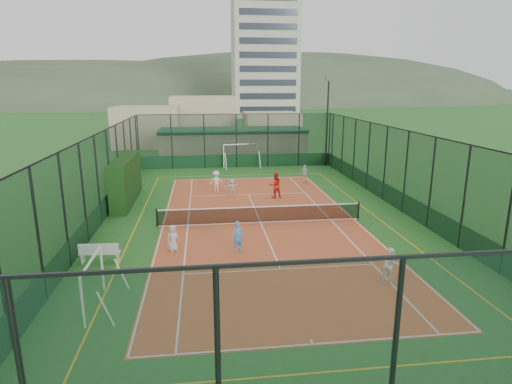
{
  "coord_description": "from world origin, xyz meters",
  "views": [
    {
      "loc": [
        -3.13,
        -23.04,
        7.69
      ],
      "look_at": [
        0.04,
        2.41,
        1.2
      ],
      "focal_mm": 30.0,
      "sensor_mm": 36.0,
      "label": 1
    }
  ],
  "objects_px": {
    "child_far_back": "(232,187)",
    "child_near_mid": "(238,237)",
    "floodlight_ne": "(327,123)",
    "apartment_tower": "(265,52)",
    "clubhouse": "(233,144)",
    "futsal_goal_far": "(241,156)",
    "white_bench": "(100,252)",
    "coach": "(275,185)",
    "child_far_left": "(216,181)",
    "child_near_left": "(173,238)",
    "child_near_right": "(391,266)",
    "futsal_goal_near": "(93,284)",
    "child_far_right": "(305,174)"
  },
  "relations": [
    {
      "from": "white_bench",
      "to": "child_far_left",
      "type": "height_order",
      "value": "child_far_left"
    },
    {
      "from": "clubhouse",
      "to": "futsal_goal_far",
      "type": "bearing_deg",
      "value": -85.76
    },
    {
      "from": "child_far_right",
      "to": "child_near_mid",
      "type": "bearing_deg",
      "value": 75.08
    },
    {
      "from": "apartment_tower",
      "to": "child_near_mid",
      "type": "relative_size",
      "value": 20.31
    },
    {
      "from": "child_far_right",
      "to": "child_far_back",
      "type": "bearing_deg",
      "value": 38.46
    },
    {
      "from": "white_bench",
      "to": "child_far_right",
      "type": "xyz_separation_m",
      "value": [
        12.66,
        14.28,
        0.25
      ]
    },
    {
      "from": "white_bench",
      "to": "child_far_back",
      "type": "distance_m",
      "value": 12.87
    },
    {
      "from": "futsal_goal_far",
      "to": "clubhouse",
      "type": "bearing_deg",
      "value": 84.63
    },
    {
      "from": "child_near_left",
      "to": "coach",
      "type": "xyz_separation_m",
      "value": [
        6.42,
        9.06,
        0.25
      ]
    },
    {
      "from": "apartment_tower",
      "to": "child_far_back",
      "type": "xyz_separation_m",
      "value": [
        -13.19,
        -75.66,
        -14.4
      ]
    },
    {
      "from": "futsal_goal_near",
      "to": "child_near_mid",
      "type": "relative_size",
      "value": 1.86
    },
    {
      "from": "apartment_tower",
      "to": "child_near_left",
      "type": "bearing_deg",
      "value": -101.01
    },
    {
      "from": "futsal_goal_near",
      "to": "child_far_left",
      "type": "xyz_separation_m",
      "value": [
        4.86,
        16.35,
        -0.1
      ]
    },
    {
      "from": "child_far_left",
      "to": "child_near_left",
      "type": "bearing_deg",
      "value": 79.99
    },
    {
      "from": "child_near_left",
      "to": "child_far_back",
      "type": "distance_m",
      "value": 10.66
    },
    {
      "from": "child_far_left",
      "to": "child_far_back",
      "type": "height_order",
      "value": "child_far_left"
    },
    {
      "from": "floodlight_ne",
      "to": "child_near_mid",
      "type": "xyz_separation_m",
      "value": [
        -10.22,
        -20.78,
        -3.38
      ]
    },
    {
      "from": "child_near_right",
      "to": "child_near_mid",
      "type": "bearing_deg",
      "value": 141.1
    },
    {
      "from": "clubhouse",
      "to": "child_near_left",
      "type": "relative_size",
      "value": 11.9
    },
    {
      "from": "white_bench",
      "to": "coach",
      "type": "distance_m",
      "value": 13.84
    },
    {
      "from": "child_far_back",
      "to": "child_near_mid",
      "type": "bearing_deg",
      "value": 62.69
    },
    {
      "from": "child_near_left",
      "to": "child_far_left",
      "type": "bearing_deg",
      "value": 45.32
    },
    {
      "from": "futsal_goal_near",
      "to": "apartment_tower",
      "type": "bearing_deg",
      "value": -10.95
    },
    {
      "from": "futsal_goal_far",
      "to": "child_far_back",
      "type": "xyz_separation_m",
      "value": [
        -1.57,
        -10.58,
        -0.49
      ]
    },
    {
      "from": "clubhouse",
      "to": "child_near_right",
      "type": "xyz_separation_m",
      "value": [
        4.06,
        -30.23,
        -0.83
      ]
    },
    {
      "from": "child_far_left",
      "to": "child_far_back",
      "type": "xyz_separation_m",
      "value": [
        1.06,
        -1.28,
        -0.18
      ]
    },
    {
      "from": "floodlight_ne",
      "to": "futsal_goal_near",
      "type": "height_order",
      "value": "floodlight_ne"
    },
    {
      "from": "child_near_mid",
      "to": "child_far_right",
      "type": "distance_m",
      "value": 15.22
    },
    {
      "from": "child_near_left",
      "to": "child_far_right",
      "type": "relative_size",
      "value": 0.87
    },
    {
      "from": "child_far_left",
      "to": "clubhouse",
      "type": "bearing_deg",
      "value": -96.85
    },
    {
      "from": "floodlight_ne",
      "to": "coach",
      "type": "xyz_separation_m",
      "value": [
        -6.85,
        -11.28,
        -3.22
      ]
    },
    {
      "from": "apartment_tower",
      "to": "coach",
      "type": "distance_m",
      "value": 78.64
    },
    {
      "from": "child_near_left",
      "to": "child_far_right",
      "type": "distance_m",
      "value": 16.38
    },
    {
      "from": "clubhouse",
      "to": "futsal_goal_far",
      "type": "distance_m",
      "value": 5.11
    },
    {
      "from": "white_bench",
      "to": "child_near_mid",
      "type": "bearing_deg",
      "value": 8.4
    },
    {
      "from": "futsal_goal_far",
      "to": "child_near_right",
      "type": "height_order",
      "value": "futsal_goal_far"
    },
    {
      "from": "futsal_goal_far",
      "to": "child_near_left",
      "type": "relative_size",
      "value": 2.65
    },
    {
      "from": "futsal_goal_far",
      "to": "white_bench",
      "type": "bearing_deg",
      "value": -120.33
    },
    {
      "from": "floodlight_ne",
      "to": "apartment_tower",
      "type": "bearing_deg",
      "value": 87.02
    },
    {
      "from": "white_bench",
      "to": "child_far_back",
      "type": "xyz_separation_m",
      "value": [
        6.61,
        11.04,
        0.11
      ]
    },
    {
      "from": "apartment_tower",
      "to": "child_far_back",
      "type": "relative_size",
      "value": 25.37
    },
    {
      "from": "futsal_goal_near",
      "to": "child_far_right",
      "type": "distance_m",
      "value": 21.88
    },
    {
      "from": "clubhouse",
      "to": "child_far_right",
      "type": "height_order",
      "value": "clubhouse"
    },
    {
      "from": "clubhouse",
      "to": "coach",
      "type": "distance_m",
      "value": 16.78
    },
    {
      "from": "child_near_left",
      "to": "apartment_tower",
      "type": "bearing_deg",
      "value": 46.36
    },
    {
      "from": "clubhouse",
      "to": "futsal_goal_near",
      "type": "height_order",
      "value": "clubhouse"
    },
    {
      "from": "futsal_goal_far",
      "to": "coach",
      "type": "bearing_deg",
      "value": -92.87
    },
    {
      "from": "futsal_goal_far",
      "to": "child_near_mid",
      "type": "xyz_separation_m",
      "value": [
        -2.0,
        -21.11,
        -0.34
      ]
    },
    {
      "from": "clubhouse",
      "to": "apartment_tower",
      "type": "bearing_deg",
      "value": 78.69
    },
    {
      "from": "futsal_goal_near",
      "to": "coach",
      "type": "relative_size",
      "value": 1.53
    }
  ]
}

